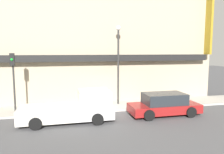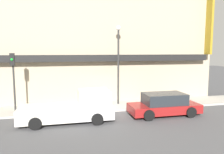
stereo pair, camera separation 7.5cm
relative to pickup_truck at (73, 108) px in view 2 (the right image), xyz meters
The scene contains 8 objects.
ground_plane 2.95m from the pickup_truck, 31.00° to the left, with size 80.00×80.00×0.00m, color #4C4C4F.
sidewalk 3.78m from the pickup_truck, 48.97° to the left, with size 36.00×2.67×0.14m.
building 7.08m from the pickup_truck, 66.42° to the left, with size 19.80×3.80×9.53m.
pickup_truck is the anchor object (origin of this frame).
parked_car 5.94m from the pickup_truck, ahead, with size 4.65×2.03×1.47m.
fire_hydrant 7.03m from the pickup_truck, 19.55° to the left, with size 0.19×0.19×0.66m.
street_lamp 5.69m from the pickup_truck, 41.07° to the left, with size 0.36×0.36×6.00m.
traffic_light 4.72m from the pickup_truck, 149.67° to the left, with size 0.28×0.42×3.97m.
Camera 2 is at (-3.03, -14.44, 4.26)m, focal length 35.00 mm.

